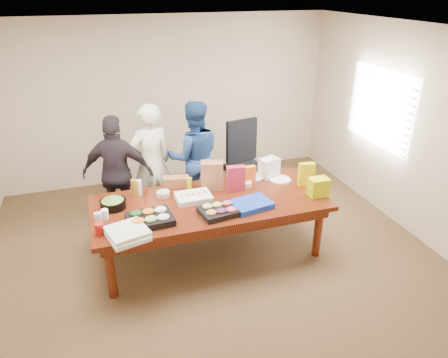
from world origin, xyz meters
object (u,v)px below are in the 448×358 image
object	(u,v)px
person_center	(151,163)
office_chair	(247,166)
person_right	(194,157)
salad_bowl	(113,204)
sheet_cake	(194,197)
conference_table	(211,227)

from	to	relation	value
person_center	office_chair	bearing A→B (deg)	164.14
person_right	salad_bowl	world-z (taller)	person_right
person_right	sheet_cake	bearing A→B (deg)	80.88
person_center	sheet_cake	distance (m)	1.11
person_center	salad_bowl	size ratio (longest dim) A/B	5.62
office_chair	person_right	bearing A→B (deg)	163.82
person_right	salad_bowl	xyz separation A→B (m)	(-1.24, -1.02, -0.03)
salad_bowl	person_right	bearing A→B (deg)	39.58
person_right	conference_table	bearing A→B (deg)	90.19
person_center	salad_bowl	world-z (taller)	person_center
office_chair	conference_table	bearing A→B (deg)	-139.49
conference_table	salad_bowl	world-z (taller)	salad_bowl
person_center	sheet_cake	xyz separation A→B (m)	(0.34, -1.06, -0.06)
conference_table	salad_bowl	distance (m)	1.21
conference_table	person_center	distance (m)	1.34
conference_table	salad_bowl	bearing A→B (deg)	170.24
conference_table	office_chair	bearing A→B (deg)	51.62
conference_table	sheet_cake	size ratio (longest dim) A/B	6.75
office_chair	person_right	size ratio (longest dim) A/B	0.73
conference_table	person_right	xyz separation A→B (m)	(0.11, 1.21, 0.46)
person_right	salad_bowl	size ratio (longest dim) A/B	5.50
conference_table	sheet_cake	distance (m)	0.46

